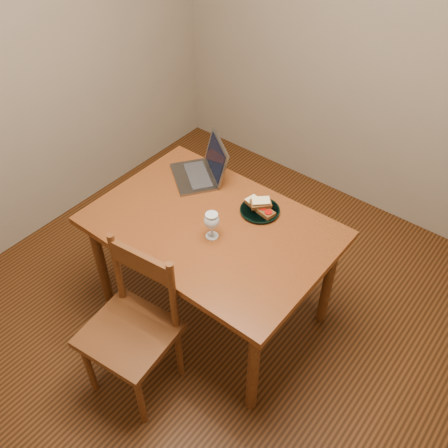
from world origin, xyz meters
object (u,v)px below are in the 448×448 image
Objects in this scene: table at (212,236)px; laptop at (204,168)px; chair at (131,324)px; milk_glass at (212,225)px; plate at (260,211)px.

laptop is at bearing 135.58° from table.
chair is at bearing -91.27° from table.
table is 0.19m from milk_glass.
laptop is (-0.37, 0.37, -0.02)m from milk_glass.
milk_glass reaches higher than table.
chair is at bearing -97.42° from milk_glass.
table is 5.84× the size of plate.
laptop reaches higher than table.
table is at bearing -9.00° from laptop.
chair is 1.12× the size of laptop.
milk_glass is (0.06, -0.07, 0.16)m from table.
milk_glass is (-0.08, -0.32, 0.07)m from plate.
table is 2.70× the size of chair.
plate is (0.16, 0.87, 0.24)m from chair.
plate is at bearing 28.15° from laptop.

